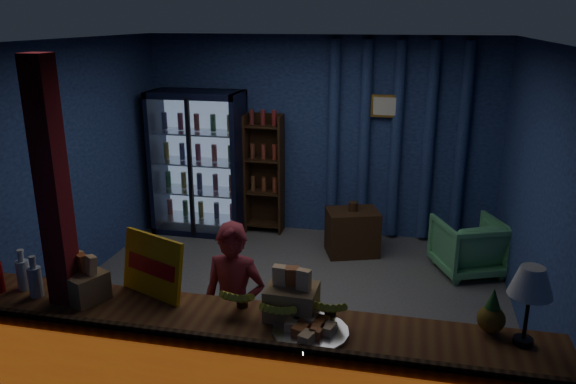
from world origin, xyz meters
The scene contains 19 objects.
ground centered at (0.00, 0.00, 0.00)m, with size 4.60×4.60×0.00m, color #515154.
room_walls centered at (0.00, 0.00, 1.57)m, with size 4.60×4.60×4.60m.
counter centered at (0.00, -1.91, 0.48)m, with size 4.40×0.57×0.99m.
support_post centered at (-1.05, -1.90, 1.30)m, with size 0.16×0.16×2.60m, color maroon.
beverage_cooler centered at (-1.55, 1.92, 0.93)m, with size 1.20×0.62×1.90m.
bottle_shelf centered at (-0.70, 2.06, 0.79)m, with size 0.50×0.28×1.60m.
curtain_folds centered at (1.00, 2.14, 1.30)m, with size 1.74×0.14×2.50m.
framed_picture centered at (0.85, 2.10, 1.75)m, with size 0.36×0.04×0.28m.
shopkeeper centered at (-0.05, -1.31, 0.68)m, with size 0.50×0.33×1.36m, color maroon.
green_chair centered at (1.90, 1.25, 0.32)m, with size 0.69×0.71×0.64m, color #55AB6E.
side_table centered at (0.55, 1.50, 0.28)m, with size 0.73×0.62×0.67m.
yellow_sign centered at (-0.50, -1.69, 1.17)m, with size 0.54×0.31×0.43m.
soda_bottles centered at (-1.51, -1.86, 1.07)m, with size 0.55×0.17×0.30m.
snack_box_left centered at (-0.95, -1.86, 1.06)m, with size 0.38×0.35×0.32m.
snack_box_centre centered at (0.50, -1.78, 1.07)m, with size 0.33×0.28×0.34m.
pastry_tray centered at (0.66, -1.96, 0.98)m, with size 0.47×0.47×0.08m.
banana_bunches centered at (0.45, -1.81, 1.04)m, with size 0.86×0.32×0.19m.
table_lamp centered at (1.91, -1.80, 1.34)m, with size 0.25×0.25×0.50m.
pineapple centered at (1.73, -1.71, 1.07)m, with size 0.17×0.17×0.29m.
Camera 1 is at (1.18, -4.94, 2.80)m, focal length 35.00 mm.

